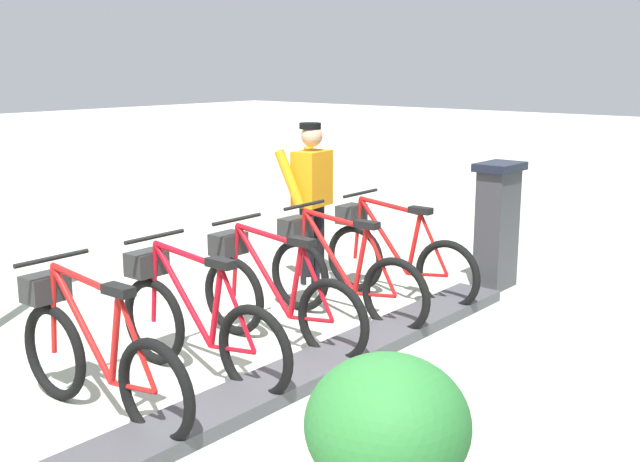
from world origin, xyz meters
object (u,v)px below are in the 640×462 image
bike_docked_0 (393,256)px  bike_docked_2 (274,295)px  planter_bush (387,446)px  bike_docked_3 (194,321)px  worker_near_rack (311,197)px  bike_docked_1 (339,274)px  payment_kiosk (497,223)px  bike_docked_4 (94,354)px

bike_docked_0 → bike_docked_2: size_ratio=1.00×
bike_docked_0 → planter_bush: 4.05m
bike_docked_3 → worker_near_rack: 2.68m
bike_docked_1 → planter_bush: 3.38m
planter_bush → payment_kiosk: bearing=-68.8°
bike_docked_2 → planter_bush: (-2.27, 1.67, 0.11)m
payment_kiosk → worker_near_rack: worker_near_rack is taller
bike_docked_2 → bike_docked_3: (0.00, 0.84, 0.00)m
bike_docked_0 → bike_docked_1: same height
bike_docked_1 → bike_docked_2: bearing=90.0°
bike_docked_0 → bike_docked_4: size_ratio=1.00×
bike_docked_4 → bike_docked_3: bearing=-90.0°
bike_docked_1 → bike_docked_3: (0.00, 1.68, 0.00)m
bike_docked_3 → bike_docked_4: same height
bike_docked_3 → worker_near_rack: bearing=-68.4°
bike_docked_1 → bike_docked_2: size_ratio=1.00×
bike_docked_2 → worker_near_rack: worker_near_rack is taller
bike_docked_2 → bike_docked_3: bearing=90.0°
bike_docked_2 → planter_bush: bike_docked_2 is taller
bike_docked_3 → planter_bush: bearing=159.9°
bike_docked_4 → planter_bush: bike_docked_4 is taller
bike_docked_2 → bike_docked_4: bearing=90.0°
bike_docked_3 → worker_near_rack: size_ratio=1.04×
worker_near_rack → planter_bush: (-3.24, 3.28, -0.37)m
bike_docked_3 → worker_near_rack: worker_near_rack is taller
planter_bush → bike_docked_2: bearing=-36.4°
worker_near_rack → bike_docked_3: bearing=111.6°
planter_bush → bike_docked_0: bearing=-56.0°
bike_docked_2 → bike_docked_3: size_ratio=1.00×
payment_kiosk → bike_docked_0: size_ratio=0.74×
payment_kiosk → planter_bush: bearing=111.2°
bike_docked_1 → worker_near_rack: worker_near_rack is taller
payment_kiosk → bike_docked_1: size_ratio=0.74×
bike_docked_4 → bike_docked_0: bearing=-90.0°
bike_docked_0 → bike_docked_3: size_ratio=1.00×
bike_docked_2 → payment_kiosk: bearing=-102.0°
bike_docked_0 → planter_bush: (-2.27, 3.35, 0.11)m
bike_docked_4 → worker_near_rack: size_ratio=1.04×
bike_docked_0 → bike_docked_2: 1.68m
bike_docked_1 → bike_docked_2: same height
bike_docked_0 → bike_docked_1: 0.84m
bike_docked_1 → payment_kiosk: bearing=-107.2°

